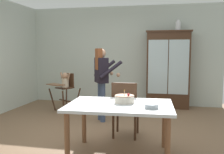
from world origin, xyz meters
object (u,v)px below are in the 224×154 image
object	(u,v)px
serving_bowl	(151,106)
high_chair_with_toddler	(65,84)
birthday_cake	(124,99)
ceramic_vase	(178,26)
dining_chair_far_side	(125,106)
china_cabinet	(168,69)
adult_person	(102,75)
dining_table	(120,110)

from	to	relation	value
serving_bowl	high_chair_with_toddler	bearing A→B (deg)	131.96
high_chair_with_toddler	birthday_cake	bearing A→B (deg)	-21.04
ceramic_vase	birthday_cake	world-z (taller)	ceramic_vase
ceramic_vase	serving_bowl	xyz separation A→B (m)	(-0.48, -3.37, -1.34)
dining_chair_far_side	high_chair_with_toddler	bearing A→B (deg)	-42.06
china_cabinet	ceramic_vase	xyz separation A→B (m)	(0.22, 0.00, 1.11)
adult_person	dining_chair_far_side	world-z (taller)	adult_person
china_cabinet	birthday_cake	world-z (taller)	china_cabinet
ceramic_vase	high_chair_with_toddler	world-z (taller)	ceramic_vase
high_chair_with_toddler	serving_bowl	world-z (taller)	high_chair_with_toddler
china_cabinet	adult_person	distance (m)	2.10
china_cabinet	ceramic_vase	size ratio (longest dim) A/B	7.38
serving_bowl	dining_chair_far_side	bearing A→B (deg)	119.12
china_cabinet	dining_table	xyz separation A→B (m)	(-0.70, -3.22, -0.35)
ceramic_vase	dining_chair_far_side	xyz separation A→B (m)	(-0.96, -2.51, -1.56)
china_cabinet	birthday_cake	size ratio (longest dim) A/B	7.12
dining_table	high_chair_with_toddler	bearing A→B (deg)	127.53
ceramic_vase	birthday_cake	bearing A→B (deg)	-105.78
china_cabinet	dining_chair_far_side	distance (m)	2.65
china_cabinet	ceramic_vase	world-z (taller)	ceramic_vase
china_cabinet	dining_table	bearing A→B (deg)	-102.29
serving_bowl	china_cabinet	bearing A→B (deg)	85.62
high_chair_with_toddler	serving_bowl	bearing A→B (deg)	-18.66
china_cabinet	serving_bowl	xyz separation A→B (m)	(-0.26, -3.37, -0.24)
high_chair_with_toddler	birthday_cake	distance (m)	2.89
dining_table	serving_bowl	distance (m)	0.48
china_cabinet	adult_person	bearing A→B (deg)	-131.10
high_chair_with_toddler	dining_table	xyz separation A→B (m)	(1.80, -2.34, -0.01)
dining_table	birthday_cake	xyz separation A→B (m)	(0.05, 0.11, 0.15)
high_chair_with_toddler	dining_chair_far_side	distance (m)	2.40
adult_person	dining_table	bearing A→B (deg)	170.41
china_cabinet	ceramic_vase	distance (m)	1.13
birthday_cake	dining_chair_far_side	distance (m)	0.65
adult_person	serving_bowl	world-z (taller)	adult_person
china_cabinet	dining_table	world-z (taller)	china_cabinet
adult_person	birthday_cake	world-z (taller)	adult_person
china_cabinet	serving_bowl	world-z (taller)	china_cabinet
ceramic_vase	adult_person	bearing A→B (deg)	-135.34
serving_bowl	ceramic_vase	bearing A→B (deg)	81.86
serving_bowl	dining_chair_far_side	world-z (taller)	dining_chair_far_side
dining_table	serving_bowl	size ratio (longest dim) A/B	8.30
china_cabinet	adult_person	world-z (taller)	china_cabinet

